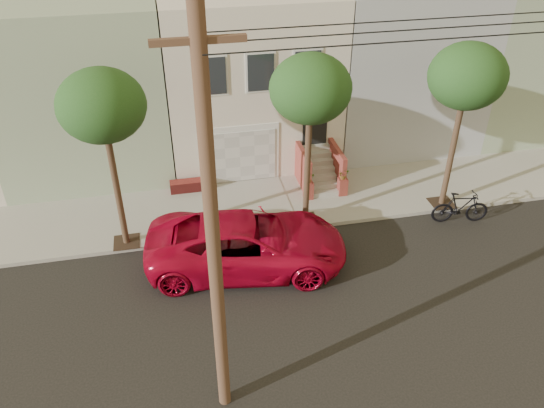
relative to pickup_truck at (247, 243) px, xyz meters
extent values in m
plane|color=black|center=(1.52, -1.98, -0.91)|extent=(90.00, 90.00, 0.00)
cube|color=gray|center=(1.52, 3.37, -0.83)|extent=(40.00, 3.70, 0.15)
cube|color=beige|center=(1.52, 9.22, 2.74)|extent=(7.00, 8.00, 7.00)
cube|color=gray|center=(-5.28, 9.22, 2.74)|extent=(6.50, 8.00, 7.00)
cube|color=#9CA0A5|center=(8.32, 9.22, 2.74)|extent=(6.50, 8.00, 7.00)
cube|color=gray|center=(14.82, 9.22, 2.74)|extent=(6.50, 8.00, 7.00)
cube|color=silver|center=(0.62, 5.24, 0.49)|extent=(3.20, 0.12, 2.50)
cube|color=beige|center=(0.62, 5.18, 0.39)|extent=(2.90, 0.06, 2.20)
cube|color=gray|center=(0.62, 3.37, -0.75)|extent=(3.20, 3.70, 0.02)
cube|color=maroon|center=(-1.58, 4.92, -0.54)|extent=(1.40, 0.45, 0.44)
cube|color=black|center=(3.72, 5.19, 1.64)|extent=(1.00, 0.06, 2.00)
cube|color=#3F4751|center=(-0.28, 5.19, 3.84)|extent=(1.00, 0.06, 1.40)
cube|color=silver|center=(-0.28, 5.21, 3.84)|extent=(1.15, 0.05, 1.55)
cube|color=#3F4751|center=(1.52, 5.19, 3.84)|extent=(1.00, 0.06, 1.40)
cube|color=silver|center=(1.52, 5.21, 3.84)|extent=(1.15, 0.05, 1.55)
cube|color=#3F4751|center=(3.32, 5.19, 3.84)|extent=(1.00, 0.06, 1.40)
cube|color=silver|center=(3.32, 5.21, 3.84)|extent=(1.15, 0.05, 1.55)
cube|color=gray|center=(3.72, 3.40, -0.66)|extent=(1.20, 0.28, 0.20)
cube|color=gray|center=(3.72, 3.68, -0.46)|extent=(1.20, 0.28, 0.20)
cube|color=gray|center=(3.72, 3.96, -0.26)|extent=(1.20, 0.28, 0.20)
cube|color=gray|center=(3.72, 4.24, -0.06)|extent=(1.20, 0.28, 0.20)
cube|color=gray|center=(3.72, 4.52, 0.14)|extent=(1.20, 0.28, 0.20)
cube|color=gray|center=(3.72, 4.80, 0.34)|extent=(1.20, 0.28, 0.20)
cube|color=gray|center=(3.72, 5.08, 0.54)|extent=(1.20, 0.28, 0.20)
cube|color=maroon|center=(3.02, 4.24, 0.04)|extent=(0.18, 1.96, 1.60)
cube|color=maroon|center=(4.42, 4.24, 0.04)|extent=(0.18, 1.96, 1.60)
cube|color=maroon|center=(3.02, 3.36, -0.41)|extent=(0.35, 0.35, 0.70)
imported|color=#1A4017|center=(3.02, 3.36, 0.17)|extent=(0.40, 0.35, 0.45)
cube|color=maroon|center=(4.42, 3.36, -0.41)|extent=(0.35, 0.35, 0.70)
imported|color=#1A4017|center=(4.42, 3.36, 0.17)|extent=(0.41, 0.35, 0.45)
cube|color=#2D2116|center=(-3.98, 1.92, -0.75)|extent=(0.90, 0.90, 0.02)
cylinder|color=#382619|center=(-3.98, 1.92, 1.34)|extent=(0.22, 0.22, 4.20)
ellipsoid|color=#1A4017|center=(-3.98, 1.92, 4.39)|extent=(2.70, 2.57, 2.29)
cube|color=#2D2116|center=(2.52, 1.92, -0.75)|extent=(0.90, 0.90, 0.02)
cylinder|color=#382619|center=(2.52, 1.92, 1.34)|extent=(0.22, 0.22, 4.20)
ellipsoid|color=#1A4017|center=(2.52, 1.92, 4.39)|extent=(2.70, 2.57, 2.29)
cube|color=#2D2116|center=(8.02, 1.92, -0.75)|extent=(0.90, 0.90, 0.02)
cylinder|color=#382619|center=(8.02, 1.92, 1.34)|extent=(0.22, 0.22, 4.20)
ellipsoid|color=#1A4017|center=(8.02, 1.92, 4.39)|extent=(2.70, 2.57, 2.29)
cylinder|color=#4C3323|center=(-1.48, -5.18, 4.09)|extent=(0.30, 0.30, 10.00)
cube|color=#4C3323|center=(-1.48, -5.18, 8.29)|extent=(1.60, 0.12, 0.12)
imported|color=#AD0624|center=(0.00, 0.00, 0.00)|extent=(6.92, 3.95, 1.82)
imported|color=black|center=(8.15, 0.84, -0.27)|extent=(2.18, 0.93, 1.27)
camera|label=1|loc=(-2.15, -14.09, 10.97)|focal=36.08mm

